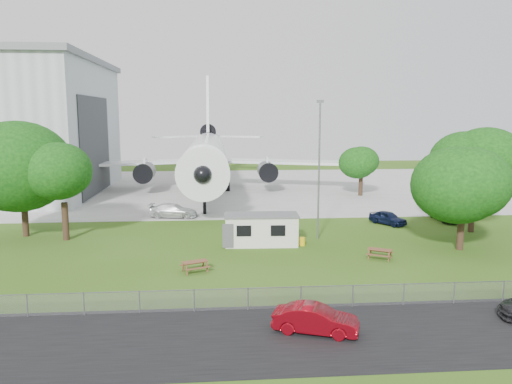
{
  "coord_description": "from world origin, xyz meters",
  "views": [
    {
      "loc": [
        -0.71,
        -36.17,
        10.9
      ],
      "look_at": [
        2.87,
        8.0,
        4.0
      ],
      "focal_mm": 35.0,
      "sensor_mm": 36.0,
      "label": 1
    }
  ],
  "objects": [
    {
      "name": "car_ne_hatch",
      "position": [
        16.38,
        11.45,
        0.67
      ],
      "size": [
        3.45,
        4.15,
        1.34
      ],
      "primitive_type": "imported",
      "rotation": [
        0.0,
        0.0,
        0.57
      ],
      "color": "black",
      "rests_on": "ground"
    },
    {
      "name": "car_ne_sedan",
      "position": [
        22.92,
        12.74,
        0.78
      ],
      "size": [
        1.67,
        4.75,
        1.56
      ],
      "primitive_type": "imported",
      "rotation": [
        0.0,
        0.0,
        -0.0
      ],
      "color": "black",
      "rests_on": "ground"
    },
    {
      "name": "ground",
      "position": [
        0.0,
        0.0,
        0.0
      ],
      "size": [
        160.0,
        160.0,
        0.0
      ],
      "primitive_type": "plane",
      "color": "#476A22"
    },
    {
      "name": "tree_west_small",
      "position": [
        -13.89,
        7.69,
        5.71
      ],
      "size": [
        5.94,
        5.94,
        8.7
      ],
      "color": "#382619",
      "rests_on": "ground"
    },
    {
      "name": "asphalt_strip",
      "position": [
        0.0,
        -13.0,
        0.01
      ],
      "size": [
        120.0,
        8.0,
        0.02
      ],
      "primitive_type": "cube",
      "color": "black",
      "rests_on": "ground"
    },
    {
      "name": "picnic_west",
      "position": [
        -2.25,
        -2.27,
        0.0
      ],
      "size": [
        2.23,
        2.07,
        0.76
      ],
      "primitive_type": null,
      "rotation": [
        0.0,
        0.0,
        0.39
      ],
      "color": "brown",
      "rests_on": "ground"
    },
    {
      "name": "tree_far_apron",
      "position": [
        18.82,
        29.26,
        4.28
      ],
      "size": [
        5.77,
        5.77,
        7.18
      ],
      "color": "#382619",
      "rests_on": "ground"
    },
    {
      "name": "concrete_apron",
      "position": [
        0.0,
        38.0,
        0.01
      ],
      "size": [
        120.0,
        46.0,
        0.03
      ],
      "primitive_type": "cube",
      "color": "#B7B7B2",
      "rests_on": "ground"
    },
    {
      "name": "picnic_east",
      "position": [
        11.68,
        -0.21,
        0.0
      ],
      "size": [
        2.3,
        2.19,
        0.76
      ],
      "primitive_type": null,
      "rotation": [
        0.0,
        0.0,
        -0.51
      ],
      "color": "brown",
      "rests_on": "ground"
    },
    {
      "name": "airliner",
      "position": [
        -2.0,
        35.86,
        5.27
      ],
      "size": [
        46.36,
        47.73,
        17.69
      ],
      "color": "white",
      "rests_on": "ground"
    },
    {
      "name": "tree_west_big",
      "position": [
        -17.92,
        9.38,
        5.89
      ],
      "size": [
        9.45,
        9.45,
        10.62
      ],
      "color": "#382619",
      "rests_on": "ground"
    },
    {
      "name": "site_cabin",
      "position": [
        3.07,
        4.7,
        1.31
      ],
      "size": [
        6.79,
        2.91,
        2.62
      ],
      "color": "silver",
      "rests_on": "ground"
    },
    {
      "name": "fence",
      "position": [
        0.0,
        -9.5,
        0.0
      ],
      "size": [
        58.0,
        0.04,
        1.3
      ],
      "primitive_type": "cube",
      "color": "gray",
      "rests_on": "ground"
    },
    {
      "name": "car_centre_sedan",
      "position": [
        4.2,
        -12.74,
        0.71
      ],
      "size": [
        4.54,
        2.84,
        1.41
      ],
      "primitive_type": "imported",
      "rotation": [
        0.0,
        0.0,
        1.23
      ],
      "color": "maroon",
      "rests_on": "ground"
    },
    {
      "name": "lamp_mast",
      "position": [
        8.2,
        6.2,
        6.0
      ],
      "size": [
        0.16,
        0.16,
        12.0
      ],
      "primitive_type": "cylinder",
      "color": "slate",
      "rests_on": "ground"
    },
    {
      "name": "tree_east_front",
      "position": [
        19.06,
        1.86,
        5.52
      ],
      "size": [
        7.54,
        7.54,
        9.3
      ],
      "color": "#382619",
      "rests_on": "ground"
    },
    {
      "name": "car_apron_van",
      "position": [
        -5.31,
        16.63,
        0.74
      ],
      "size": [
        5.35,
        2.77,
        1.48
      ],
      "primitive_type": "imported",
      "rotation": [
        0.0,
        0.0,
        1.43
      ],
      "color": "white",
      "rests_on": "ground"
    },
    {
      "name": "tree_east_back",
      "position": [
        23.12,
        7.79,
        6.35
      ],
      "size": [
        7.59,
        7.59,
        10.15
      ],
      "color": "#382619",
      "rests_on": "ground"
    }
  ]
}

